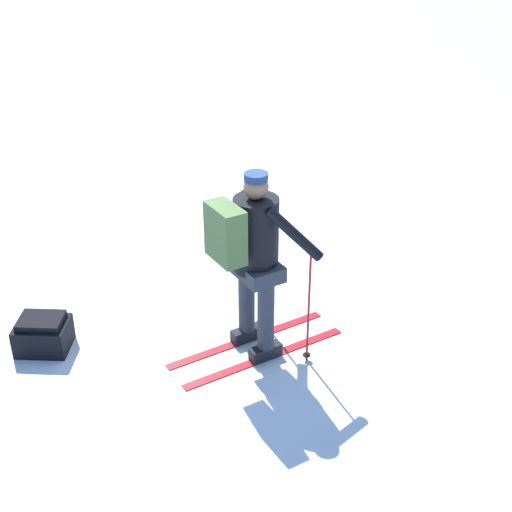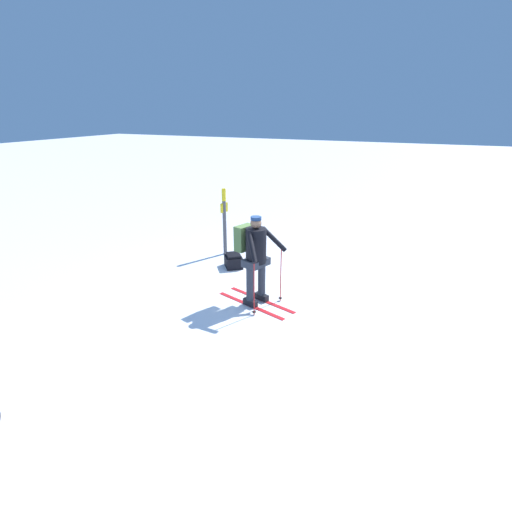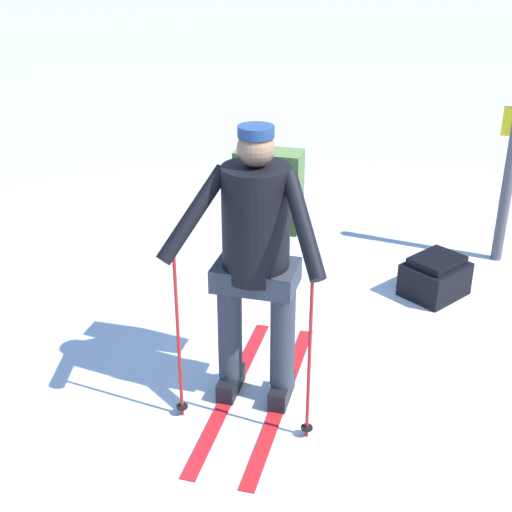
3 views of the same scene
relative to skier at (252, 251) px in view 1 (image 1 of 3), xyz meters
name	(u,v)px [view 1 (image 1 of 3)]	position (x,y,z in m)	size (l,w,h in m)	color
ground_plane	(226,329)	(0.42, -0.10, -1.04)	(80.00, 80.00, 0.00)	white
skier	(252,251)	(0.00, 0.00, 0.00)	(1.02, 1.71, 1.75)	red
dropped_backpack	(43,334)	(1.48, 1.22, -0.88)	(0.61, 0.59, 0.33)	black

